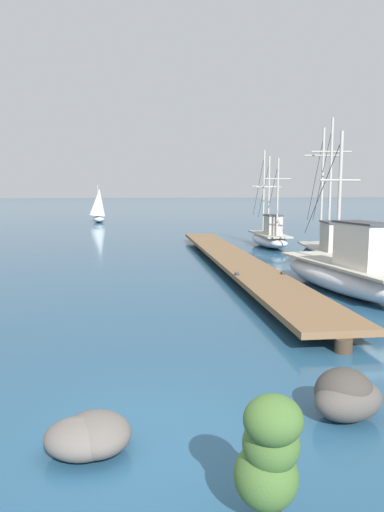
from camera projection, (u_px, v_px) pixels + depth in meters
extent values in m
plane|color=navy|center=(145.00, 444.00, 6.31)|extent=(400.00, 400.00, 0.00)
cube|color=brown|center=(233.00, 259.00, 20.70)|extent=(2.85, 22.19, 0.16)
cylinder|color=#3D3023|center=(343.00, 346.00, 9.85)|extent=(0.36, 0.36, 0.29)
cylinder|color=#3D3023|center=(269.00, 290.00, 15.29)|extent=(0.36, 0.36, 0.29)
cylinder|color=#3D3023|center=(233.00, 264.00, 20.73)|extent=(0.36, 0.36, 0.29)
cylinder|color=#3D3023|center=(213.00, 248.00, 26.18)|extent=(0.36, 0.36, 0.29)
cylinder|color=#3D3023|center=(199.00, 238.00, 31.62)|extent=(0.36, 0.36, 0.29)
cube|color=#333338|center=(237.00, 274.00, 16.24)|extent=(0.13, 0.21, 0.08)
cube|color=#333338|center=(283.00, 273.00, 16.43)|extent=(0.13, 0.21, 0.08)
ellipsoid|color=navy|center=(329.00, 257.00, 20.77)|extent=(2.92, 6.27, 0.82)
cube|color=#B2AD9E|center=(330.00, 249.00, 20.72)|extent=(2.59, 5.63, 0.08)
cube|color=#B21E19|center=(329.00, 262.00, 20.79)|extent=(2.92, 6.15, 0.08)
cube|color=#B7B2A8|center=(336.00, 237.00, 19.74)|extent=(1.23, 1.58, 1.14)
cube|color=#3D3D42|center=(337.00, 222.00, 19.66)|extent=(1.33, 1.71, 0.06)
cylinder|color=#B2ADA3|center=(330.00, 184.00, 20.64)|extent=(0.11, 0.11, 5.48)
cylinder|color=#B2ADA3|center=(332.00, 152.00, 20.46)|extent=(1.68, 0.36, 0.06)
cylinder|color=#333338|center=(322.00, 178.00, 22.07)|extent=(0.53, 2.81, 4.06)
cylinder|color=#B2ADA3|center=(322.00, 187.00, 22.00)|extent=(0.11, 0.11, 5.24)
cylinder|color=#B2ADA3|center=(323.00, 155.00, 21.81)|extent=(1.68, 0.36, 0.06)
cylinder|color=#333338|center=(315.00, 181.00, 23.36)|extent=(0.51, 2.69, 3.88)
ellipsoid|color=silver|center=(342.00, 277.00, 15.69)|extent=(2.29, 6.85, 0.95)
cube|color=#B2AD9E|center=(342.00, 264.00, 15.63)|extent=(2.03, 6.16, 0.08)
cube|color=silver|center=(362.00, 246.00, 14.57)|extent=(1.05, 1.92, 1.34)
cube|color=#3D3D42|center=(363.00, 223.00, 14.48)|extent=(1.13, 2.08, 0.06)
cylinder|color=#B2ADA3|center=(339.00, 197.00, 15.66)|extent=(0.11, 0.11, 4.21)
cylinder|color=#B2ADA3|center=(340.00, 180.00, 15.59)|extent=(1.46, 0.21, 0.06)
cylinder|color=#333338|center=(322.00, 191.00, 16.72)|extent=(0.24, 2.19, 3.12)
ellipsoid|color=silver|center=(269.00, 240.00, 28.24)|extent=(1.90, 5.19, 0.78)
cube|color=#B2AD9E|center=(269.00, 234.00, 28.20)|extent=(1.68, 4.67, 0.08)
cube|color=#B7B2A8|center=(273.00, 225.00, 27.36)|extent=(0.84, 1.25, 1.08)
cube|color=#3D3D42|center=(273.00, 215.00, 27.29)|extent=(0.91, 1.34, 0.06)
cylinder|color=#B2ADA3|center=(269.00, 195.00, 28.14)|extent=(0.11, 0.11, 4.45)
cylinder|color=#B2ADA3|center=(269.00, 187.00, 28.08)|extent=(1.47, 0.14, 0.06)
cylinder|color=#333338|center=(264.00, 191.00, 29.29)|extent=(0.15, 2.31, 3.29)
cylinder|color=#B2ADA3|center=(264.00, 191.00, 29.24)|extent=(0.11, 0.11, 4.90)
cylinder|color=#B2ADA3|center=(264.00, 186.00, 29.21)|extent=(1.47, 0.14, 0.06)
cylinder|color=#333338|center=(258.00, 187.00, 30.51)|extent=(0.16, 2.55, 3.62)
cylinder|color=#B2ADA3|center=(278.00, 197.00, 26.40)|extent=(0.11, 0.11, 4.23)
cylinder|color=#B2ADA3|center=(278.00, 179.00, 26.26)|extent=(1.47, 0.14, 0.06)
cylinder|color=#333338|center=(272.00, 193.00, 27.49)|extent=(0.14, 2.20, 3.13)
ellipsoid|color=#4D4843|center=(348.00, 400.00, 6.96)|extent=(1.25, 1.03, 0.59)
ellipsoid|color=#4B4641|center=(346.00, 396.00, 6.96)|extent=(0.65, 0.55, 0.70)
ellipsoid|color=#3E3833|center=(344.00, 393.00, 7.03)|extent=(1.02, 1.00, 0.72)
ellipsoid|color=#5B5651|center=(82.00, 438.00, 6.03)|extent=(1.24, 1.18, 0.44)
ellipsoid|color=#57524D|center=(96.00, 434.00, 6.12)|extent=(1.08, 1.17, 0.46)
ellipsoid|color=#5B5651|center=(81.00, 436.00, 6.08)|extent=(1.01, 0.84, 0.45)
ellipsoid|color=#42662D|center=(266.00, 476.00, 4.70)|extent=(0.63, 0.65, 0.65)
ellipsoid|color=#42662D|center=(271.00, 444.00, 4.62)|extent=(0.56, 0.56, 0.56)
ellipsoid|color=#42662D|center=(273.00, 420.00, 4.48)|extent=(0.57, 0.53, 0.48)
ellipsoid|color=silver|center=(99.00, 219.00, 49.80)|extent=(1.41, 3.33, 0.60)
cylinder|color=#B2ADA3|center=(98.00, 201.00, 49.64)|extent=(0.08, 0.08, 3.22)
cone|color=silver|center=(98.00, 202.00, 49.32)|extent=(2.05, 1.80, 2.89)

